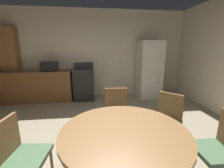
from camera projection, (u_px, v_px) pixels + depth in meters
name	position (u px, v px, depth m)	size (l,w,h in m)	color
ground_plane	(103.00, 154.00, 2.25)	(14.00, 14.00, 0.00)	gray
wall_back	(96.00, 54.00, 4.83)	(5.95, 0.12, 2.70)	beige
kitchen_counter	(39.00, 86.00, 4.44)	(1.93, 0.60, 0.90)	brown
pantry_column	(12.00, 65.00, 4.38)	(0.44, 0.36, 2.10)	olive
oven_range	(84.00, 84.00, 4.60)	(0.60, 0.60, 1.10)	black
refrigerator	(149.00, 70.00, 4.70)	(0.68, 0.68, 1.76)	silver
microwave	(49.00, 66.00, 4.35)	(0.44, 0.32, 0.26)	black
dining_table	(124.00, 144.00, 1.51)	(1.27, 1.27, 0.76)	olive
chair_west	(20.00, 153.00, 1.53)	(0.45, 0.45, 0.87)	olive
chair_northeast	(167.00, 118.00, 2.30)	(0.56, 0.56, 0.87)	olive
chair_east	(221.00, 147.00, 1.62)	(0.42, 0.42, 0.87)	olive
chair_north	(116.00, 111.00, 2.57)	(0.43, 0.43, 0.87)	olive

